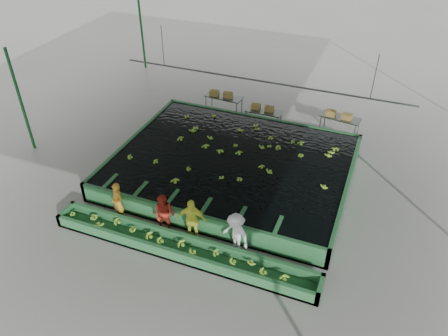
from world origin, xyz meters
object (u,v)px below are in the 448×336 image
at_px(worker_d, 236,234).
at_px(box_stack_right, 339,117).
at_px(packing_table_left, 224,104).
at_px(worker_b, 164,214).
at_px(sorting_trough, 181,248).
at_px(packing_table_right, 339,125).
at_px(worker_a, 118,202).
at_px(flotation_tank, 232,166).
at_px(packing_table_mid, 263,118).
at_px(worker_c, 191,220).
at_px(box_stack_left, 221,96).
at_px(box_stack_mid, 263,110).

distance_m(worker_d, box_stack_right, 9.80).
bearing_deg(packing_table_left, worker_b, -81.38).
xyz_separation_m(sorting_trough, packing_table_right, (3.77, 10.47, 0.20)).
height_order(worker_d, packing_table_left, worker_d).
relative_size(worker_a, packing_table_left, 0.80).
distance_m(flotation_tank, worker_d, 4.66).
distance_m(flotation_tank, worker_b, 4.44).
bearing_deg(packing_table_right, packing_table_mid, -169.45).
distance_m(worker_c, packing_table_right, 10.37).
height_order(flotation_tank, box_stack_left, box_stack_left).
height_order(worker_c, worker_d, worker_c).
distance_m(worker_b, box_stack_left, 9.69).
xyz_separation_m(sorting_trough, packing_table_left, (-2.51, 10.41, 0.22)).
bearing_deg(worker_d, packing_table_left, 135.48).
distance_m(worker_a, packing_table_left, 9.64).
relative_size(packing_table_mid, box_stack_left, 1.49).
height_order(worker_b, packing_table_mid, worker_b).
distance_m(sorting_trough, box_stack_right, 11.05).
bearing_deg(worker_c, worker_a, 166.70).
bearing_deg(worker_d, box_stack_right, 100.28).
distance_m(packing_table_mid, box_stack_mid, 0.44).
xyz_separation_m(worker_c, packing_table_right, (3.72, 9.67, -0.46)).
xyz_separation_m(packing_table_left, box_stack_mid, (2.38, -0.58, 0.39)).
distance_m(packing_table_mid, box_stack_right, 3.79).
relative_size(flotation_tank, box_stack_right, 7.72).
bearing_deg(flotation_tank, box_stack_left, 116.70).
bearing_deg(sorting_trough, box_stack_mid, 90.74).
distance_m(worker_b, packing_table_left, 9.73).
distance_m(worker_a, packing_table_mid, 9.46).
relative_size(worker_b, worker_c, 0.91).
height_order(packing_table_left, box_stack_left, box_stack_left).
height_order(worker_b, box_stack_mid, worker_b).
xyz_separation_m(worker_a, worker_d, (4.79, 0.00, 0.03)).
bearing_deg(worker_d, box_stack_mid, 123.32).
distance_m(flotation_tank, packing_table_mid, 4.66).
xyz_separation_m(flotation_tank, worker_d, (1.74, -4.30, 0.40)).
xyz_separation_m(worker_a, box_stack_left, (0.40, 9.56, 0.12)).
distance_m(packing_table_left, box_stack_left, 0.49).
bearing_deg(worker_a, worker_c, 20.29).
relative_size(worker_d, packing_table_left, 0.83).
bearing_deg(box_stack_mid, flotation_tank, -88.46).
height_order(packing_table_left, packing_table_mid, packing_table_left).
relative_size(sorting_trough, worker_d, 5.91).
height_order(flotation_tank, packing_table_mid, flotation_tank).
bearing_deg(worker_a, packing_table_right, 75.11).
relative_size(worker_c, box_stack_mid, 1.55).
bearing_deg(box_stack_right, worker_d, -101.34).
height_order(sorting_trough, box_stack_left, box_stack_left).
bearing_deg(sorting_trough, worker_c, 86.57).
relative_size(flotation_tank, worker_b, 6.02).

